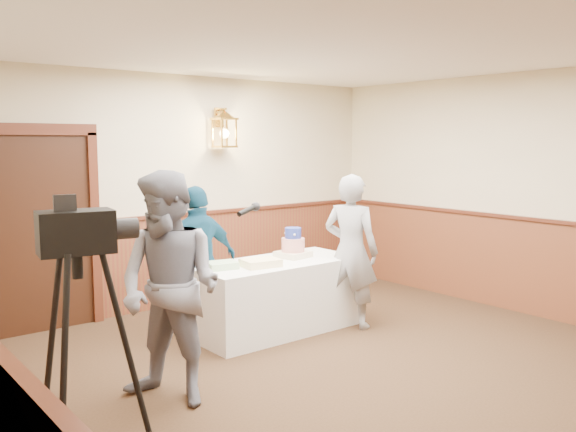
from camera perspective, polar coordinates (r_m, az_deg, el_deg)
name	(u,v)px	position (r m, az deg, el deg)	size (l,w,h in m)	color
ground	(392,395)	(5.13, 9.72, -16.15)	(7.00, 7.00, 0.00)	#312113
room_shell	(350,201)	(5.01, 5.78, 1.40)	(6.02, 7.02, 2.81)	#C7B795
display_table	(276,296)	(6.52, -1.11, -7.48)	(1.80, 0.80, 0.75)	silver
tiered_cake	(293,246)	(6.64, 0.47, -2.79)	(0.36, 0.36, 0.32)	beige
sheet_cake_yellow	(261,263)	(6.17, -2.59, -4.39)	(0.37, 0.28, 0.08)	#FDE797
sheet_cake_green	(222,265)	(6.10, -6.22, -4.60)	(0.29, 0.23, 0.07)	#A1CF92
interviewer	(170,288)	(4.74, -10.96, -6.68)	(1.61, 1.08, 1.79)	slate
baker	(351,251)	(6.59, 5.90, -3.29)	(0.61, 0.40, 1.66)	gray
assistant_p	(199,261)	(6.34, -8.36, -4.22)	(0.91, 0.38, 1.56)	navy
tv_camera_rig	(82,369)	(3.73, -18.72, -13.37)	(0.64, 0.60, 1.63)	black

